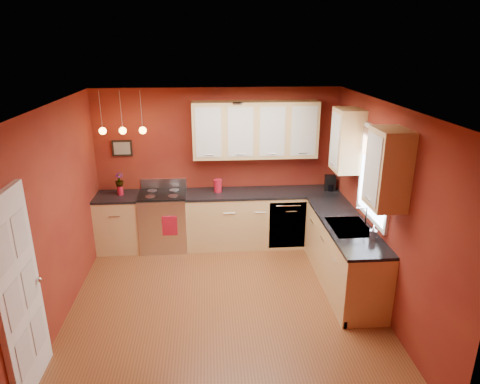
{
  "coord_description": "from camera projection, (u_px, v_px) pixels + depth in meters",
  "views": [
    {
      "loc": [
        -0.16,
        -4.81,
        3.29
      ],
      "look_at": [
        0.28,
        1.0,
        1.23
      ],
      "focal_mm": 32.0,
      "sensor_mm": 36.0,
      "label": 1
    }
  ],
  "objects": [
    {
      "name": "pendant_lights",
      "position": [
        123.0,
        130.0,
        6.5
      ],
      "size": [
        0.71,
        0.11,
        0.66
      ],
      "color": "gray",
      "rests_on": "ceiling"
    },
    {
      "name": "counter_back_left",
      "position": [
        117.0,
        196.0,
        6.89
      ],
      "size": [
        0.7,
        0.62,
        0.04
      ],
      "primitive_type": "cube",
      "color": "black",
      "rests_on": "base_cabinets_back_left"
    },
    {
      "name": "ceiling",
      "position": [
        221.0,
        106.0,
        4.76
      ],
      "size": [
        4.0,
        4.2,
        0.02
      ],
      "primitive_type": "cube",
      "color": "silver",
      "rests_on": "wall_back"
    },
    {
      "name": "wall_right",
      "position": [
        383.0,
        210.0,
        5.34
      ],
      "size": [
        0.02,
        4.2,
        2.6
      ],
      "primitive_type": "cube",
      "color": "maroon",
      "rests_on": "floor"
    },
    {
      "name": "wall_front",
      "position": [
        234.0,
        320.0,
        3.22
      ],
      "size": [
        4.0,
        0.02,
        2.6
      ],
      "primitive_type": "cube",
      "color": "maroon",
      "rests_on": "floor"
    },
    {
      "name": "coffee_maker",
      "position": [
        330.0,
        183.0,
        7.1
      ],
      "size": [
        0.19,
        0.19,
        0.25
      ],
      "rotation": [
        0.0,
        0.0,
        -0.13
      ],
      "color": "black",
      "rests_on": "counter_back_right"
    },
    {
      "name": "base_cabinets_back_right",
      "position": [
        263.0,
        219.0,
        7.22
      ],
      "size": [
        2.54,
        0.6,
        0.9
      ],
      "primitive_type": "cube",
      "color": "tan",
      "rests_on": "floor"
    },
    {
      "name": "red_vase",
      "position": [
        120.0,
        190.0,
        6.89
      ],
      "size": [
        0.09,
        0.09,
        0.15
      ],
      "primitive_type": "cylinder",
      "color": "maroon",
      "rests_on": "counter_back_left"
    },
    {
      "name": "base_cabinets_right",
      "position": [
        343.0,
        254.0,
        6.02
      ],
      "size": [
        0.6,
        2.1,
        0.9
      ],
      "primitive_type": "cube",
      "color": "tan",
      "rests_on": "floor"
    },
    {
      "name": "window",
      "position": [
        375.0,
        173.0,
        5.49
      ],
      "size": [
        0.06,
        1.02,
        1.22
      ],
      "color": "white",
      "rests_on": "wall_right"
    },
    {
      "name": "sink",
      "position": [
        349.0,
        229.0,
        5.73
      ],
      "size": [
        0.5,
        0.7,
        0.33
      ],
      "color": "gray",
      "rests_on": "counter_right"
    },
    {
      "name": "dishwasher_front",
      "position": [
        287.0,
        225.0,
        6.98
      ],
      "size": [
        0.6,
        0.02,
        0.8
      ],
      "primitive_type": "cube",
      "color": "silver",
      "rests_on": "base_cabinets_back_right"
    },
    {
      "name": "floor",
      "position": [
        224.0,
        305.0,
        5.63
      ],
      "size": [
        4.2,
        4.2,
        0.0
      ],
      "primitive_type": "plane",
      "color": "brown",
      "rests_on": "ground"
    },
    {
      "name": "gas_range",
      "position": [
        164.0,
        220.0,
        7.09
      ],
      "size": [
        0.76,
        0.64,
        1.11
      ],
      "color": "silver",
      "rests_on": "floor"
    },
    {
      "name": "upper_cabinets_right",
      "position": [
        365.0,
        153.0,
        5.42
      ],
      "size": [
        0.35,
        1.95,
        0.9
      ],
      "primitive_type": "cube",
      "color": "tan",
      "rests_on": "wall_right"
    },
    {
      "name": "flowers",
      "position": [
        119.0,
        180.0,
        6.84
      ],
      "size": [
        0.16,
        0.16,
        0.23
      ],
      "primitive_type": "imported",
      "rotation": [
        0.0,
        0.0,
        0.26
      ],
      "color": "maroon",
      "rests_on": "red_vase"
    },
    {
      "name": "door_left_wall",
      "position": [
        19.0,
        296.0,
        4.02
      ],
      "size": [
        0.12,
        0.82,
        2.05
      ],
      "color": "white",
      "rests_on": "floor"
    },
    {
      "name": "upper_cabinets_back",
      "position": [
        255.0,
        130.0,
        6.83
      ],
      "size": [
        2.0,
        0.35,
        0.9
      ],
      "primitive_type": "cube",
      "color": "tan",
      "rests_on": "wall_back"
    },
    {
      "name": "dish_towel",
      "position": [
        170.0,
        226.0,
        6.78
      ],
      "size": [
        0.24,
        0.02,
        0.33
      ],
      "primitive_type": "cube",
      "color": "maroon",
      "rests_on": "gas_range"
    },
    {
      "name": "wall_left",
      "position": [
        54.0,
        219.0,
        5.05
      ],
      "size": [
        0.02,
        4.2,
        2.6
      ],
      "primitive_type": "cube",
      "color": "maroon",
      "rests_on": "floor"
    },
    {
      "name": "wall_back",
      "position": [
        218.0,
        167.0,
        7.17
      ],
      "size": [
        4.0,
        0.02,
        2.6
      ],
      "primitive_type": "cube",
      "color": "maroon",
      "rests_on": "floor"
    },
    {
      "name": "counter_back_right",
      "position": [
        263.0,
        193.0,
        7.07
      ],
      "size": [
        2.54,
        0.62,
        0.04
      ],
      "primitive_type": "cube",
      "color": "black",
      "rests_on": "base_cabinets_back_right"
    },
    {
      "name": "counter_right",
      "position": [
        346.0,
        224.0,
        5.87
      ],
      "size": [
        0.62,
        2.1,
        0.04
      ],
      "primitive_type": "cube",
      "color": "black",
      "rests_on": "base_cabinets_right"
    },
    {
      "name": "wall_picture",
      "position": [
        122.0,
        148.0,
        6.92
      ],
      "size": [
        0.32,
        0.03,
        0.26
      ],
      "primitive_type": "cube",
      "color": "black",
      "rests_on": "wall_back"
    },
    {
      "name": "base_cabinets_back_left",
      "position": [
        120.0,
        223.0,
        7.05
      ],
      "size": [
        0.7,
        0.6,
        0.9
      ],
      "primitive_type": "cube",
      "color": "tan",
      "rests_on": "floor"
    },
    {
      "name": "soap_pump",
      "position": [
        373.0,
        233.0,
        5.32
      ],
      "size": [
        0.11,
        0.11,
        0.19
      ],
      "primitive_type": "imported",
      "rotation": [
        0.0,
        0.0,
        -0.42
      ],
      "color": "silver",
      "rests_on": "counter_right"
    },
    {
      "name": "red_canister",
      "position": [
        218.0,
        186.0,
        7.01
      ],
      "size": [
        0.14,
        0.14,
        0.21
      ],
      "color": "maroon",
      "rests_on": "counter_back_right"
    }
  ]
}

